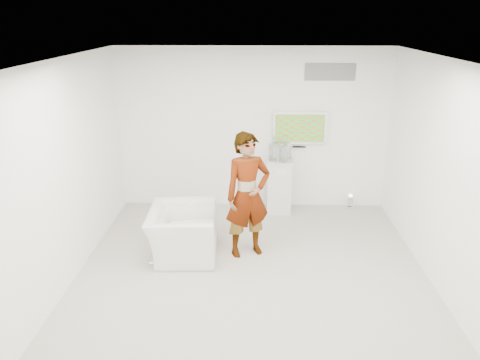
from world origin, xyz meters
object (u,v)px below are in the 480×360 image
at_px(armchair, 183,232).
at_px(pedestal, 279,186).
at_px(floor_uplight, 350,202).
at_px(person, 248,195).
at_px(tv, 300,128).

distance_m(armchair, pedestal, 2.35).
bearing_deg(pedestal, armchair, -131.45).
height_order(armchair, floor_uplight, armchair).
bearing_deg(armchair, person, -87.49).
bearing_deg(floor_uplight, tv, 174.73).
xyz_separation_m(tv, floor_uplight, (1.01, -0.09, -1.41)).
height_order(tv, floor_uplight, tv).
bearing_deg(armchair, tv, -45.90).
distance_m(person, pedestal, 1.82).
distance_m(tv, floor_uplight, 1.74).
bearing_deg(tv, floor_uplight, -5.27).
bearing_deg(armchair, floor_uplight, -59.13).
xyz_separation_m(tv, pedestal, (-0.36, -0.25, -1.05)).
bearing_deg(armchair, pedestal, -43.81).
bearing_deg(pedestal, person, -108.66).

